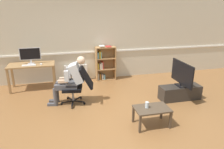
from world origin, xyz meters
TOP-DOWN VIEW (x-y plane):
  - ground_plane at (0.00, 0.00)m, footprint 18.00×18.00m
  - back_wall at (0.00, 2.65)m, footprint 12.00×0.13m
  - computer_desk at (-1.95, 2.15)m, footprint 1.30×0.61m
  - imac_monitor at (-1.95, 2.23)m, footprint 0.60×0.14m
  - keyboard at (-1.99, 2.01)m, footprint 0.37×0.12m
  - computer_mouse at (-1.66, 2.03)m, footprint 0.06×0.10m
  - bookshelf at (0.27, 2.44)m, footprint 0.65×0.29m
  - radiator at (-0.66, 2.54)m, footprint 0.74×0.08m
  - office_chair at (-0.70, 0.84)m, footprint 0.87×0.62m
  - person_seated at (-0.90, 0.87)m, footprint 0.99×0.47m
  - tv_stand at (1.91, 0.47)m, footprint 1.09×0.38m
  - tv_screen at (1.91, 0.47)m, footprint 0.20×0.97m
  - coffee_table at (0.65, -0.55)m, footprint 0.71×0.46m
  - drinking_glass at (0.56, -0.51)m, footprint 0.07×0.07m

SIDE VIEW (x-z plane):
  - ground_plane at x=0.00m, z-range 0.00..0.00m
  - tv_stand at x=1.91m, z-range 0.00..0.37m
  - radiator at x=-0.66m, z-range 0.00..0.53m
  - coffee_table at x=0.65m, z-range 0.14..0.54m
  - drinking_glass at x=0.56m, z-range 0.40..0.52m
  - office_chair at x=-0.70m, z-range 0.04..1.00m
  - bookshelf at x=0.27m, z-range -0.03..1.13m
  - computer_desk at x=-1.95m, z-range 0.27..1.02m
  - person_seated at x=-0.90m, z-range 0.04..1.27m
  - tv_screen at x=1.91m, z-range 0.38..1.03m
  - keyboard at x=-1.99m, z-range 0.76..0.78m
  - computer_mouse at x=-1.66m, z-range 0.76..0.79m
  - imac_monitor at x=-1.95m, z-range 0.79..1.26m
  - back_wall at x=0.00m, z-range 0.00..2.70m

